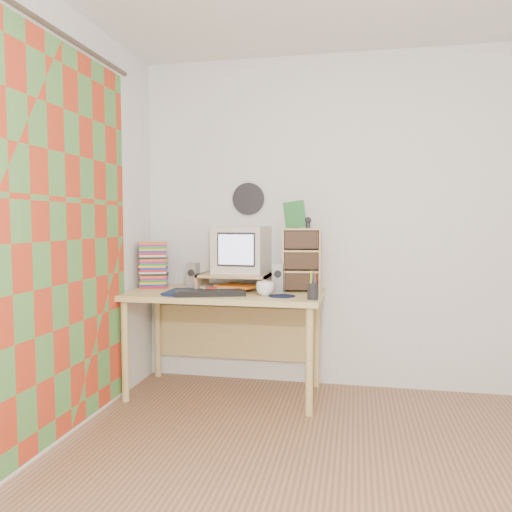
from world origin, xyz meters
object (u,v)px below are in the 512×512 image
at_px(diary, 168,290).
at_px(dvd_stack, 154,269).
at_px(cd_rack, 301,260).
at_px(crt_monitor, 240,250).
at_px(keyboard, 210,293).
at_px(desk, 227,309).
at_px(mug, 265,289).

bearing_deg(diary, dvd_stack, 128.30).
distance_m(dvd_stack, cd_rack, 1.13).
bearing_deg(diary, crt_monitor, 35.29).
bearing_deg(keyboard, desk, 61.58).
distance_m(desk, crt_monitor, 0.44).
xyz_separation_m(dvd_stack, mug, (0.91, -0.24, -0.09)).
distance_m(desk, cd_rack, 0.65).
xyz_separation_m(desk, crt_monitor, (0.08, 0.09, 0.43)).
height_order(crt_monitor, dvd_stack, crt_monitor).
relative_size(dvd_stack, cd_rack, 0.62).
xyz_separation_m(crt_monitor, dvd_stack, (-0.67, -0.04, -0.15)).
bearing_deg(cd_rack, keyboard, -157.60).
bearing_deg(mug, keyboard, -169.72).
bearing_deg(mug, crt_monitor, 130.43).
height_order(cd_rack, mug, cd_rack).
height_order(desk, diary, diary).
relative_size(cd_rack, mug, 3.75).
bearing_deg(mug, dvd_stack, 165.00).
relative_size(crt_monitor, dvd_stack, 1.28).
relative_size(keyboard, cd_rack, 1.04).
xyz_separation_m(desk, dvd_stack, (-0.59, 0.05, 0.28)).
xyz_separation_m(crt_monitor, keyboard, (-0.13, -0.35, -0.28)).
relative_size(keyboard, dvd_stack, 1.67).
bearing_deg(keyboard, dvd_stack, 132.14).
relative_size(desk, keyboard, 2.93).
distance_m(crt_monitor, keyboard, 0.46).
relative_size(crt_monitor, cd_rack, 0.80).
xyz_separation_m(crt_monitor, cd_rack, (0.46, -0.03, -0.07)).
bearing_deg(crt_monitor, cd_rack, 1.40).
xyz_separation_m(desk, keyboard, (-0.05, -0.26, 0.15)).
distance_m(crt_monitor, dvd_stack, 0.69).
distance_m(desk, dvd_stack, 0.65).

